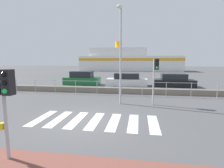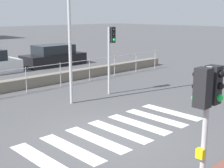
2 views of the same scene
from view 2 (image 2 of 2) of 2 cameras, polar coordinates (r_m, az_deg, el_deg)
name	(u,v)px [view 2 (image 2 of 2)]	position (r m, az deg, el deg)	size (l,w,h in m)	color
ground_plane	(106,136)	(9.22, -1.04, -9.44)	(160.00, 160.00, 0.00)	#4C4C4F
crosswalk	(119,131)	(9.55, 1.22, -8.61)	(5.85, 2.40, 0.01)	silver
harbor_fence	(6,79)	(14.04, -18.77, 0.92)	(20.46, 0.04, 1.17)	#B2B2B5
traffic_light_near	(207,99)	(5.64, 16.98, -2.71)	(0.58, 0.41, 2.60)	#B2B2B5
traffic_light_far	(111,45)	(13.56, -0.22, 7.11)	(0.34, 0.32, 2.94)	#B2B2B5
streetlamp	(72,6)	(11.91, -7.33, 13.95)	(0.32, 1.10, 6.07)	#B2B2B5
parked_car_black	(54,56)	(22.04, -10.60, 4.98)	(4.34, 1.89, 1.42)	black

